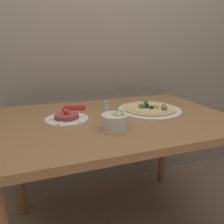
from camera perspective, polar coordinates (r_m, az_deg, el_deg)
back_wall at (r=1.66m, az=-6.05°, el=22.77°), size 8.00×0.05×2.60m
dining_table at (r=1.22m, az=1.09°, el=-5.87°), size 1.24×0.84×0.75m
pizza_plate at (r=1.31m, az=9.79°, el=0.83°), size 0.37×0.37×0.05m
tartare_plate at (r=1.16m, az=-11.75°, el=-1.49°), size 0.22×0.22×0.06m
small_bowl at (r=1.00m, az=0.92°, el=-2.28°), size 0.12×0.12×0.09m
napkin at (r=1.37m, az=-9.85°, el=1.03°), size 0.15×0.12×0.01m
salt_shaker at (r=1.23m, az=-1.47°, el=1.10°), size 0.03×0.03×0.07m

